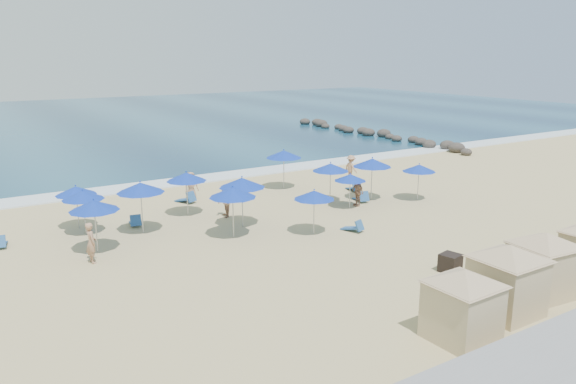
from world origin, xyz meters
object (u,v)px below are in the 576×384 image
(umbrella_0, at_px, (83,195))
(umbrella_3, at_px, (233,192))
(umbrella_4, at_px, (186,177))
(beachgoer_3, at_px, (351,168))
(beachgoer_0, at_px, (91,243))
(beachgoer_4, at_px, (191,186))
(umbrella_5, at_px, (242,183))
(umbrella_7, at_px, (331,167))
(umbrella_11, at_px, (419,168))
(umbrella_8, at_px, (350,178))
(trash_bin, at_px, (450,263))
(cabana_2, at_px, (544,256))
(cabana_0, at_px, (463,296))
(umbrella_12, at_px, (140,188))
(rock_jetty, at_px, (374,133))
(umbrella_10, at_px, (372,163))
(beachgoer_1, at_px, (224,201))
(umbrella_6, at_px, (314,195))
(umbrella_2, at_px, (76,191))
(cabana_1, at_px, (508,271))
(umbrella_1, at_px, (94,206))
(beachgoer_2, at_px, (357,192))
(umbrella_9, at_px, (284,154))

(umbrella_0, bearing_deg, umbrella_3, -35.76)
(umbrella_4, distance_m, beachgoer_3, 13.42)
(beachgoer_0, height_order, beachgoer_4, beachgoer_0)
(umbrella_3, distance_m, umbrella_5, 1.77)
(umbrella_7, height_order, umbrella_11, umbrella_7)
(umbrella_5, xyz_separation_m, umbrella_7, (6.66, 1.45, -0.17))
(umbrella_8, bearing_deg, trash_bin, -104.84)
(umbrella_0, bearing_deg, umbrella_11, -11.92)
(cabana_2, relative_size, umbrella_11, 1.83)
(cabana_0, height_order, umbrella_12, umbrella_12)
(cabana_2, height_order, umbrella_0, cabana_2)
(rock_jetty, distance_m, beachgoer_4, 30.57)
(umbrella_10, bearing_deg, rock_jetty, 48.70)
(cabana_0, distance_m, beachgoer_3, 22.76)
(umbrella_7, relative_size, beachgoer_1, 1.41)
(rock_jetty, height_order, umbrella_3, umbrella_3)
(beachgoer_1, bearing_deg, rock_jetty, 142.60)
(cabana_0, height_order, beachgoer_0, cabana_0)
(umbrella_3, bearing_deg, cabana_2, -61.50)
(beachgoer_0, bearing_deg, umbrella_5, -84.06)
(rock_jetty, distance_m, umbrella_6, 34.21)
(umbrella_11, relative_size, beachgoer_0, 1.29)
(umbrella_2, height_order, umbrella_12, umbrella_12)
(cabana_1, relative_size, beachgoer_3, 2.47)
(umbrella_12, bearing_deg, beachgoer_4, 45.77)
(umbrella_6, distance_m, beachgoer_3, 12.68)
(beachgoer_0, xyz_separation_m, beachgoer_1, (7.80, 3.13, -0.01))
(trash_bin, height_order, umbrella_1, umbrella_1)
(rock_jetty, distance_m, beachgoer_3, 21.55)
(cabana_2, bearing_deg, umbrella_8, 83.45)
(cabana_1, relative_size, beachgoer_4, 2.51)
(umbrella_10, bearing_deg, beachgoer_2, -158.60)
(cabana_1, height_order, umbrella_9, cabana_1)
(umbrella_0, relative_size, umbrella_8, 1.11)
(umbrella_4, relative_size, beachgoer_4, 1.44)
(beachgoer_2, height_order, beachgoer_3, beachgoer_3)
(umbrella_8, height_order, umbrella_10, umbrella_10)
(umbrella_1, distance_m, umbrella_5, 7.31)
(rock_jetty, relative_size, umbrella_7, 10.76)
(umbrella_2, xyz_separation_m, umbrella_7, (13.87, -2.69, 0.15))
(umbrella_6, relative_size, umbrella_10, 0.87)
(cabana_1, bearing_deg, umbrella_2, 119.70)
(rock_jetty, bearing_deg, trash_bin, -126.32)
(cabana_1, height_order, umbrella_8, cabana_1)
(umbrella_11, height_order, beachgoer_0, umbrella_11)
(umbrella_0, bearing_deg, umbrella_10, -8.26)
(beachgoer_2, bearing_deg, rock_jetty, 139.56)
(cabana_2, bearing_deg, umbrella_1, 133.29)
(umbrella_11, bearing_deg, umbrella_4, 161.22)
(cabana_1, bearing_deg, beachgoer_2, 71.16)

